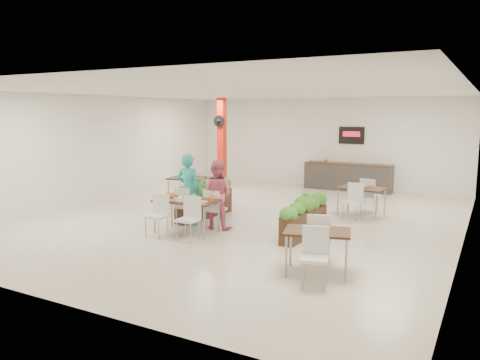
% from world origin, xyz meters
% --- Properties ---
extents(ground, '(12.00, 12.00, 0.00)m').
position_xyz_m(ground, '(0.00, 0.00, 0.00)').
color(ground, beige).
rests_on(ground, ground).
extents(room_shell, '(10.10, 12.10, 3.22)m').
position_xyz_m(room_shell, '(0.00, 0.00, 2.01)').
color(room_shell, white).
rests_on(room_shell, ground).
extents(red_column, '(0.40, 0.41, 3.20)m').
position_xyz_m(red_column, '(-3.00, 3.79, 1.64)').
color(red_column, red).
rests_on(red_column, ground).
extents(service_counter, '(3.00, 0.64, 2.20)m').
position_xyz_m(service_counter, '(1.00, 5.65, 0.49)').
color(service_counter, '#2D2B28').
rests_on(service_counter, ground).
extents(main_table, '(1.44, 1.68, 0.92)m').
position_xyz_m(main_table, '(-0.55, -1.85, 0.64)').
color(main_table, black).
rests_on(main_table, ground).
extents(diner_man, '(0.65, 0.44, 1.72)m').
position_xyz_m(diner_man, '(-0.94, -1.20, 0.86)').
color(diner_man, teal).
rests_on(diner_man, ground).
extents(diner_woman, '(0.81, 0.65, 1.61)m').
position_xyz_m(diner_woman, '(-0.14, -1.20, 0.80)').
color(diner_woman, '#DB617F').
rests_on(diner_woman, ground).
extents(planter_left, '(0.56, 2.07, 1.09)m').
position_xyz_m(planter_left, '(-1.03, -0.37, 0.53)').
color(planter_left, black).
rests_on(planter_left, ground).
extents(planter_right, '(0.50, 1.89, 0.99)m').
position_xyz_m(planter_right, '(1.93, -0.98, 0.49)').
color(planter_right, black).
rests_on(planter_right, ground).
extents(side_table_a, '(1.46, 1.67, 0.92)m').
position_xyz_m(side_table_a, '(-2.50, 1.22, 0.64)').
color(side_table_a, black).
rests_on(side_table_a, ground).
extents(side_table_b, '(1.23, 1.66, 0.92)m').
position_xyz_m(side_table_b, '(2.46, 1.77, 0.63)').
color(side_table_b, black).
rests_on(side_table_b, ground).
extents(side_table_c, '(1.23, 1.67, 0.92)m').
position_xyz_m(side_table_c, '(2.96, -3.08, 0.61)').
color(side_table_c, black).
rests_on(side_table_c, ground).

